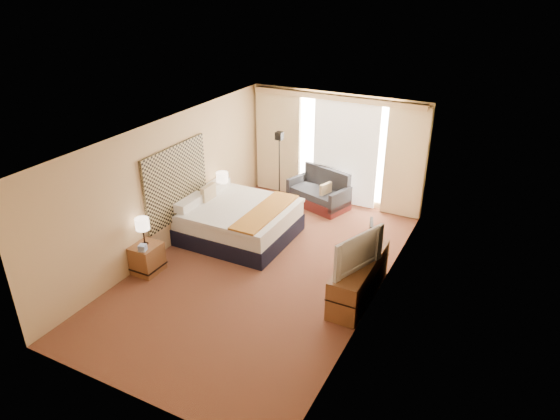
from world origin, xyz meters
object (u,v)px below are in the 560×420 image
at_px(nightstand_left, 147,258).
at_px(media_dresser, 359,278).
at_px(lamp_right, 222,178).
at_px(bed, 239,221).
at_px(loveseat, 320,194).
at_px(lamp_left, 142,225).
at_px(floor_lamp, 279,153).
at_px(nightstand_right, 222,206).
at_px(desk_chair, 362,250).
at_px(television, 354,250).

distance_m(nightstand_left, media_dresser, 3.85).
bearing_deg(lamp_right, media_dresser, -21.61).
distance_m(bed, loveseat, 2.36).
height_order(bed, lamp_left, lamp_left).
relative_size(loveseat, floor_lamp, 0.91).
height_order(floor_lamp, lamp_right, floor_lamp).
bearing_deg(nightstand_left, media_dresser, 15.84).
bearing_deg(nightstand_right, lamp_left, -90.70).
relative_size(nightstand_left, lamp_left, 1.04).
height_order(media_dresser, desk_chair, desk_chair).
xyz_separation_m(nightstand_right, lamp_right, (0.05, -0.00, 0.70)).
height_order(bed, television, television).
bearing_deg(lamp_left, television, 11.85).
bearing_deg(lamp_right, lamp_left, -91.79).
bearing_deg(floor_lamp, nightstand_left, -100.45).
relative_size(nightstand_left, television, 0.49).
relative_size(media_dresser, desk_chair, 1.71).
distance_m(lamp_left, television, 3.76).
relative_size(lamp_right, television, 0.49).
distance_m(floor_lamp, lamp_right, 1.58).
bearing_deg(nightstand_right, loveseat, 43.18).
relative_size(bed, loveseat, 1.35).
bearing_deg(nightstand_left, lamp_left, 144.73).
bearing_deg(desk_chair, lamp_right, 150.08).
height_order(desk_chair, lamp_left, lamp_left).
bearing_deg(desk_chair, floor_lamp, 124.47).
relative_size(media_dresser, loveseat, 1.15).
relative_size(floor_lamp, desk_chair, 1.63).
bearing_deg(lamp_left, desk_chair, 26.35).
height_order(floor_lamp, lamp_left, floor_lamp).
relative_size(nightstand_right, media_dresser, 0.31).
xyz_separation_m(nightstand_left, lamp_right, (0.05, 2.50, 0.70)).
bearing_deg(loveseat, floor_lamp, -151.53).
bearing_deg(floor_lamp, lamp_right, -115.55).
distance_m(nightstand_right, lamp_left, 2.57).
height_order(nightstand_left, lamp_left, lamp_left).
height_order(loveseat, television, television).
distance_m(nightstand_left, floor_lamp, 4.08).
relative_size(media_dresser, television, 1.61).
bearing_deg(bed, lamp_left, -114.07).
distance_m(nightstand_right, desk_chair, 3.58).
height_order(bed, desk_chair, desk_chair).
bearing_deg(nightstand_right, bed, -36.57).
bearing_deg(nightstand_right, floor_lamp, 62.86).
distance_m(bed, lamp_right, 1.14).
bearing_deg(media_dresser, desk_chair, 105.31).
bearing_deg(loveseat, lamp_left, -95.18).
xyz_separation_m(media_dresser, bed, (-2.89, 0.85, 0.02)).
height_order(lamp_left, television, television).
height_order(lamp_left, lamp_right, lamp_right).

